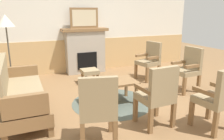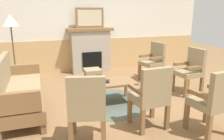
{
  "view_description": "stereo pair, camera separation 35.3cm",
  "coord_description": "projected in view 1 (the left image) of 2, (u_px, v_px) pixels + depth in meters",
  "views": [
    {
      "loc": [
        -1.74,
        -3.79,
        1.74
      ],
      "look_at": [
        0.0,
        0.35,
        0.55
      ],
      "focal_mm": 35.6,
      "sensor_mm": 36.0,
      "label": 1
    },
    {
      "loc": [
        -1.41,
        -3.92,
        1.74
      ],
      "look_at": [
        0.0,
        0.35,
        0.55
      ],
      "focal_mm": 35.6,
      "sensor_mm": 36.0,
      "label": 2
    }
  ],
  "objects": [
    {
      "name": "armchair_near_fireplace",
      "position": [
        188.0,
        67.0,
        4.92
      ],
      "size": [
        0.51,
        0.51,
        0.98
      ],
      "color": "brown",
      "rests_on": "ground_plane"
    },
    {
      "name": "footstool",
      "position": [
        90.0,
        72.0,
        5.47
      ],
      "size": [
        0.4,
        0.4,
        0.36
      ],
      "color": "brown",
      "rests_on": "ground_plane"
    },
    {
      "name": "ground_plane",
      "position": [
        119.0,
        100.0,
        4.48
      ],
      "size": [
        14.0,
        14.0,
        0.0
      ],
      "primitive_type": "plane",
      "color": "olive"
    },
    {
      "name": "fireplace",
      "position": [
        85.0,
        50.0,
        6.4
      ],
      "size": [
        1.3,
        0.44,
        1.28
      ],
      "color": "#A39989",
      "rests_on": "ground_plane"
    },
    {
      "name": "framed_picture",
      "position": [
        84.0,
        18.0,
        6.17
      ],
      "size": [
        0.8,
        0.04,
        0.56
      ],
      "color": "brown",
      "rests_on": "fireplace"
    },
    {
      "name": "book_on_table",
      "position": [
        105.0,
        81.0,
        4.2
      ],
      "size": [
        0.26,
        0.21,
        0.03
      ],
      "primitive_type": "cube",
      "rotation": [
        0.0,
        0.0,
        -0.36
      ],
      "color": "black",
      "rests_on": "coffee_table"
    },
    {
      "name": "armchair_corner_left",
      "position": [
        219.0,
        96.0,
        3.24
      ],
      "size": [
        0.54,
        0.54,
        0.98
      ],
      "color": "brown",
      "rests_on": "ground_plane"
    },
    {
      "name": "couch",
      "position": [
        21.0,
        94.0,
        3.72
      ],
      "size": [
        0.7,
        1.8,
        0.98
      ],
      "color": "brown",
      "rests_on": "ground_plane"
    },
    {
      "name": "floor_lamp_by_couch",
      "position": [
        6.0,
        26.0,
        4.63
      ],
      "size": [
        0.36,
        0.36,
        1.68
      ],
      "color": "#332D28",
      "rests_on": "ground_plane"
    },
    {
      "name": "coffee_table",
      "position": [
        112.0,
        84.0,
        4.27
      ],
      "size": [
        0.96,
        0.56,
        0.44
      ],
      "color": "brown",
      "rests_on": "ground_plane"
    },
    {
      "name": "armchair_front_left",
      "position": [
        98.0,
        107.0,
        2.89
      ],
      "size": [
        0.58,
        0.58,
        0.98
      ],
      "color": "brown",
      "rests_on": "ground_plane"
    },
    {
      "name": "wall_back",
      "position": [
        82.0,
        27.0,
        6.46
      ],
      "size": [
        7.2,
        0.14,
        2.7
      ],
      "color": "silver",
      "rests_on": "ground_plane"
    },
    {
      "name": "round_rug",
      "position": [
        112.0,
        103.0,
        4.37
      ],
      "size": [
        1.56,
        1.56,
        0.01
      ],
      "primitive_type": "cylinder",
      "color": "#4C564C",
      "rests_on": "ground_plane"
    },
    {
      "name": "armchair_by_window_left",
      "position": [
        150.0,
        59.0,
        5.77
      ],
      "size": [
        0.57,
        0.57,
        0.98
      ],
      "color": "brown",
      "rests_on": "ground_plane"
    },
    {
      "name": "armchair_front_center",
      "position": [
        158.0,
        94.0,
        3.35
      ],
      "size": [
        0.51,
        0.51,
        0.98
      ],
      "color": "brown",
      "rests_on": "ground_plane"
    }
  ]
}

